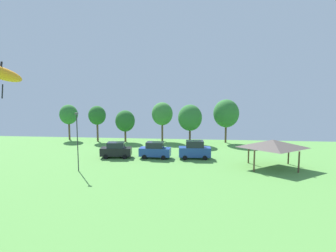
% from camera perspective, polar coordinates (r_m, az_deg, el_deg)
% --- Properties ---
extents(kite_flying_5, '(0.83, 2.41, 1.49)m').
position_cam_1_polar(kite_flying_5, '(13.90, -29.19, 8.76)').
color(kite_flying_5, orange).
extents(parked_car_leftmost, '(4.59, 2.38, 2.27)m').
position_cam_1_polar(parked_car_leftmost, '(44.32, -9.87, -4.52)').
color(parked_car_leftmost, black).
rests_on(parked_car_leftmost, ground).
extents(parked_car_second_from_left, '(4.52, 2.18, 2.36)m').
position_cam_1_polar(parked_car_second_from_left, '(43.32, -2.49, -4.63)').
color(parked_car_second_from_left, '#234299').
rests_on(parked_car_second_from_left, ground).
extents(parked_car_third_from_left, '(4.61, 2.22, 2.62)m').
position_cam_1_polar(parked_car_third_from_left, '(43.12, 5.11, -4.56)').
color(parked_car_third_from_left, '#234299').
rests_on(parked_car_third_from_left, ground).
extents(park_pavilion, '(6.73, 5.42, 3.60)m').
position_cam_1_polar(park_pavilion, '(40.02, 19.33, -3.21)').
color(park_pavilion, brown).
rests_on(park_pavilion, ground).
extents(light_post_1, '(0.36, 0.20, 7.15)m').
position_cam_1_polar(light_post_1, '(37.64, -16.87, -2.34)').
color(light_post_1, '#2D2D33').
rests_on(light_post_1, ground).
extents(treeline_tree_0, '(3.51, 3.51, 6.93)m').
position_cam_1_polar(treeline_tree_0, '(61.83, -18.40, 2.07)').
color(treeline_tree_0, brown).
rests_on(treeline_tree_0, ground).
extents(treeline_tree_1, '(3.27, 3.27, 6.79)m').
position_cam_1_polar(treeline_tree_1, '(58.30, -13.35, 1.96)').
color(treeline_tree_1, brown).
rests_on(treeline_tree_1, ground).
extents(treeline_tree_2, '(3.66, 3.66, 5.99)m').
position_cam_1_polar(treeline_tree_2, '(56.82, -8.17, 0.94)').
color(treeline_tree_2, brown).
rests_on(treeline_tree_2, ground).
extents(treeline_tree_3, '(4.01, 4.01, 7.44)m').
position_cam_1_polar(treeline_tree_3, '(57.25, -1.11, 2.32)').
color(treeline_tree_3, brown).
rests_on(treeline_tree_3, ground).
extents(treeline_tree_4, '(4.33, 4.33, 7.17)m').
position_cam_1_polar(treeline_tree_4, '(54.34, 4.22, 1.57)').
color(treeline_tree_4, brown).
rests_on(treeline_tree_4, ground).
extents(treeline_tree_5, '(4.70, 4.70, 8.06)m').
position_cam_1_polar(treeline_tree_5, '(56.26, 11.02, 2.36)').
color(treeline_tree_5, brown).
rests_on(treeline_tree_5, ground).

